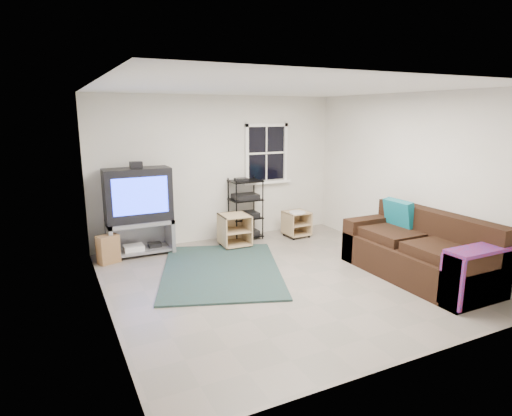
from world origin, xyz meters
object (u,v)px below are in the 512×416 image
side_table_left (234,229)px  av_rack (246,213)px  side_table_right (296,222)px  sofa (420,253)px  tv_unit (138,204)px

side_table_left → av_rack: bearing=41.8°
side_table_right → sofa: bearing=-78.9°
side_table_left → side_table_right: side_table_left is taller
tv_unit → side_table_left: tv_unit is taller
sofa → side_table_left: bearing=125.7°
av_rack → side_table_right: (0.91, -0.29, -0.21)m
side_table_left → sofa: (1.79, -2.50, 0.05)m
av_rack → side_table_right: bearing=-18.0°
tv_unit → side_table_right: (2.85, -0.24, -0.56)m
av_rack → side_table_left: size_ratio=1.96×
side_table_right → side_table_left: bearing=-177.8°
sofa → side_table_right: bearing=101.1°
tv_unit → side_table_right: bearing=-4.8°
sofa → tv_unit: bearing=140.3°
tv_unit → side_table_left: 1.67m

